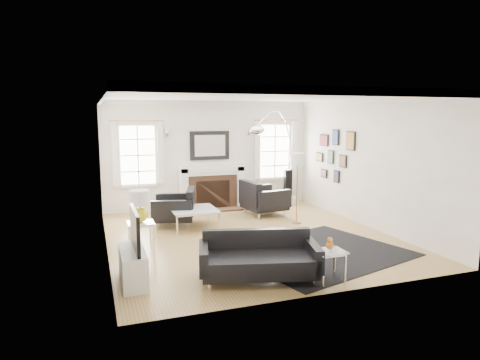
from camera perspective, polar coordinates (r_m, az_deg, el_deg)
name	(u,v)px	position (r m, az deg, el deg)	size (l,w,h in m)	color
floor	(249,236)	(8.74, 1.21, -7.53)	(6.00, 6.00, 0.00)	olive
back_wall	(209,155)	(11.30, -4.10, 3.36)	(5.50, 0.04, 2.80)	white
front_wall	(329,194)	(5.78, 11.73, -1.82)	(5.50, 0.04, 2.80)	white
left_wall	(104,174)	(7.93, -17.71, 0.75)	(0.04, 6.00, 2.80)	white
right_wall	(367,163)	(9.76, 16.55, 2.20)	(0.04, 6.00, 2.80)	white
ceiling	(249,96)	(8.40, 1.27, 11.14)	(5.50, 6.00, 0.02)	white
crown_molding	(249,99)	(8.40, 1.27, 10.73)	(5.50, 6.00, 0.12)	white
fireplace	(212,188)	(11.21, -3.77, -1.10)	(1.70, 0.69, 1.11)	white
mantel_mirror	(210,146)	(11.24, -4.05, 4.61)	(1.05, 0.07, 0.75)	black
window_left	(138,155)	(10.91, -13.46, 3.27)	(1.24, 0.15, 1.62)	white
window_right	(275,151)	(11.86, 4.64, 3.89)	(1.24, 0.15, 1.62)	white
gallery_wall	(334,152)	(10.80, 12.43, 3.65)	(0.04, 1.73, 1.29)	black
tv_unit	(133,261)	(6.53, -14.07, -10.42)	(0.35, 1.00, 1.09)	white
area_rug	(317,252)	(7.88, 10.26, -9.44)	(2.92, 2.43, 0.01)	black
sofa	(258,259)	(6.48, 2.48, -10.45)	(1.90, 1.21, 0.57)	black
armchair_left	(176,208)	(9.67, -8.48, -3.76)	(1.11, 1.19, 0.67)	black
armchair_right	(262,199)	(10.53, 2.96, -2.56)	(1.06, 1.15, 0.70)	black
coffee_table	(193,210)	(9.32, -6.23, -4.03)	(0.97, 0.97, 0.43)	silver
side_table_left	(141,228)	(7.99, -13.10, -6.23)	(0.47, 0.47, 0.52)	silver
nesting_table	(329,258)	(6.45, 11.83, -10.15)	(0.44, 0.37, 0.48)	silver
gourd_lamp	(140,204)	(7.90, -13.21, -3.13)	(0.37, 0.37, 0.59)	gold
orange_vase	(330,244)	(6.39, 11.89, -8.34)	(0.12, 0.12, 0.18)	#B45A17
arc_floor_lamp	(275,156)	(10.80, 4.71, 3.27)	(1.87, 1.73, 2.65)	silver
stick_floor_lamp	(298,163)	(9.60, 7.68, 2.30)	(0.32, 0.32, 1.60)	#A9733A
speaker_tower	(288,187)	(11.83, 6.39, -0.94)	(0.19, 0.19, 0.96)	black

